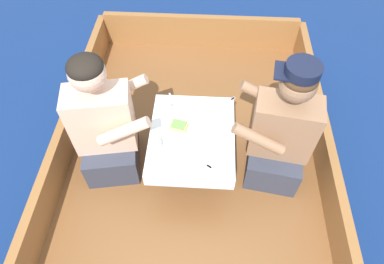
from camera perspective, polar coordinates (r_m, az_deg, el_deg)
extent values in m
plane|color=navy|center=(2.79, -0.05, -9.47)|extent=(60.00, 60.00, 0.00)
cube|color=brown|center=(2.67, -0.05, -8.10)|extent=(1.96, 3.01, 0.27)
cube|color=#936033|center=(2.64, -21.14, -3.58)|extent=(0.06, 3.01, 0.28)
cube|color=#936033|center=(2.58, 21.59, -5.61)|extent=(0.06, 3.01, 0.28)
cube|color=#936033|center=(3.44, 1.45, 16.48)|extent=(1.84, 0.06, 0.32)
cylinder|color=#B2B2B7|center=(2.40, 0.00, -3.45)|extent=(0.07, 0.07, 0.39)
cube|color=brown|center=(2.24, 0.00, -0.51)|extent=(0.52, 0.64, 0.02)
cube|color=white|center=(2.23, 0.00, -0.34)|extent=(0.55, 0.67, 0.00)
cube|color=white|center=(2.09, -0.54, -8.54)|extent=(0.55, 0.00, 0.10)
cube|color=white|center=(2.48, 0.45, 5.10)|extent=(0.55, 0.00, 0.10)
cube|color=#333847|center=(2.56, -13.12, -3.13)|extent=(0.43, 0.50, 0.26)
cube|color=beige|center=(2.27, -14.79, 2.10)|extent=(0.43, 0.29, 0.47)
sphere|color=beige|center=(2.00, -17.12, 9.31)|extent=(0.22, 0.22, 0.22)
ellipsoid|color=black|center=(1.96, -17.46, 10.34)|extent=(0.21, 0.21, 0.12)
cylinder|color=beige|center=(2.31, -11.27, 7.15)|extent=(0.34, 0.13, 0.21)
cylinder|color=beige|center=(2.07, -11.31, 0.10)|extent=(0.34, 0.13, 0.21)
cube|color=#333847|center=(2.53, 13.37, -4.16)|extent=(0.42, 0.49, 0.26)
cube|color=#936B4C|center=(2.25, 15.02, 0.79)|extent=(0.43, 0.28, 0.45)
sphere|color=#936B4C|center=(1.98, 17.30, 7.57)|extent=(0.21, 0.21, 0.21)
ellipsoid|color=#472D19|center=(1.95, 17.63, 8.55)|extent=(0.20, 0.20, 0.12)
cylinder|color=#936B4C|center=(2.07, 11.03, -1.15)|extent=(0.34, 0.12, 0.21)
cylinder|color=#936B4C|center=(2.31, 11.86, 5.93)|extent=(0.34, 0.12, 0.21)
cylinder|color=black|center=(1.91, 18.08, 9.87)|extent=(0.19, 0.19, 0.06)
cube|color=black|center=(1.91, 15.06, 9.76)|extent=(0.12, 0.16, 0.01)
cylinder|color=white|center=(2.25, -2.19, 0.53)|extent=(0.18, 0.18, 0.01)
cylinder|color=white|center=(2.11, -1.77, -4.52)|extent=(0.17, 0.17, 0.01)
cube|color=tan|center=(2.23, -2.20, 0.89)|extent=(0.13, 0.11, 0.04)
cube|color=#669347|center=(2.21, -2.22, 1.28)|extent=(0.10, 0.09, 0.01)
cylinder|color=white|center=(2.12, 4.79, -3.60)|extent=(0.13, 0.13, 0.04)
cylinder|color=beige|center=(2.11, 4.80, -3.45)|extent=(0.10, 0.10, 0.02)
cylinder|color=white|center=(2.35, -0.31, 4.28)|extent=(0.14, 0.14, 0.04)
cylinder|color=beige|center=(2.34, -0.31, 4.44)|extent=(0.12, 0.12, 0.02)
cylinder|color=white|center=(2.30, 3.95, 2.78)|extent=(0.13, 0.13, 0.04)
cylinder|color=beige|center=(2.30, 3.96, 2.94)|extent=(0.10, 0.10, 0.02)
cylinder|color=white|center=(2.17, 2.78, -0.78)|extent=(0.08, 0.08, 0.07)
torus|color=white|center=(2.17, 4.04, -0.78)|extent=(0.04, 0.01, 0.04)
cylinder|color=#3D2314|center=(2.16, 2.80, -0.46)|extent=(0.06, 0.06, 0.01)
cylinder|color=white|center=(2.33, -4.42, 3.93)|extent=(0.07, 0.07, 0.07)
torus|color=white|center=(2.32, -3.25, 3.94)|extent=(0.04, 0.01, 0.04)
cylinder|color=#3D2314|center=(2.31, -4.45, 4.26)|extent=(0.06, 0.06, 0.01)
cylinder|color=silver|center=(2.15, -5.94, -2.14)|extent=(0.06, 0.06, 0.05)
cylinder|color=beige|center=(2.15, -5.94, -2.14)|extent=(0.07, 0.07, 0.03)
cube|color=silver|center=(2.41, -2.99, 5.16)|extent=(0.09, 0.15, 0.00)
cube|color=silver|center=(2.09, -5.54, -6.01)|extent=(0.09, 0.16, 0.00)
ellipsoid|color=silver|center=(2.11, -4.48, -4.60)|extent=(0.04, 0.02, 0.01)
cube|color=silver|center=(2.40, 5.74, 4.71)|extent=(0.12, 0.13, 0.00)
cube|color=silver|center=(2.44, 6.83, 5.56)|extent=(0.04, 0.04, 0.00)
cube|color=silver|center=(2.29, 1.34, 1.91)|extent=(0.16, 0.07, 0.00)
ellipsoid|color=silver|center=(2.31, 2.98, 2.35)|extent=(0.04, 0.02, 0.01)
cube|color=silver|center=(2.07, 4.39, -6.78)|extent=(0.15, 0.11, 0.00)
cube|color=silver|center=(2.09, 2.83, -5.75)|extent=(0.04, 0.04, 0.00)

